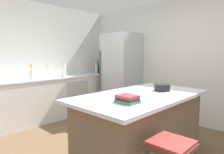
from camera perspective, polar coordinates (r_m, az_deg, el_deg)
The scene contains 14 objects.
wall_rear at distance 4.52m, azimuth 18.21°, elevation 4.40°, with size 6.00×0.10×2.60m, color silver.
wall_left at distance 4.79m, azimuth -23.67°, elevation 4.28°, with size 0.10×6.00×2.60m, color silver.
counter_run_left at distance 4.77m, azimuth -15.89°, elevation -5.54°, with size 0.67×3.23×0.93m.
kitchen_island at distance 2.78m, azimuth 8.41°, elevation -14.08°, with size 1.04×1.93×0.92m.
refrigerator at distance 4.87m, azimuth 2.74°, elevation 0.89°, with size 0.77×0.78×1.93m.
sink_faucet at distance 4.65m, azimuth -18.17°, elevation 1.81°, with size 0.15×0.05×0.30m.
flower_vase at distance 4.46m, azimuth -22.12°, elevation 0.77°, with size 0.09×0.09×0.32m.
paper_towel_roll at distance 4.76m, azimuth -13.75°, elevation 1.76°, with size 0.14×0.14×0.31m.
olive_oil_bottle at distance 5.58m, azimuth -2.72°, elevation 2.70°, with size 0.05×0.05×0.37m.
gin_bottle at distance 5.53m, azimuth -3.61°, elevation 2.43°, with size 0.08×0.08×0.30m.
wine_bottle at distance 5.45m, azimuth -4.12°, elevation 2.48°, with size 0.07×0.07×0.33m.
soda_bottle at distance 5.35m, azimuth -4.50°, elevation 2.48°, with size 0.07×0.07×0.36m.
cookbook_stack at distance 2.16m, azimuth 4.42°, elevation -6.34°, with size 0.25×0.18×0.09m.
mixing_bowl at distance 2.96m, azimuth 14.20°, elevation -2.91°, with size 0.23×0.23×0.10m.
Camera 1 is at (1.97, -1.82, 1.43)m, focal length 31.83 mm.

